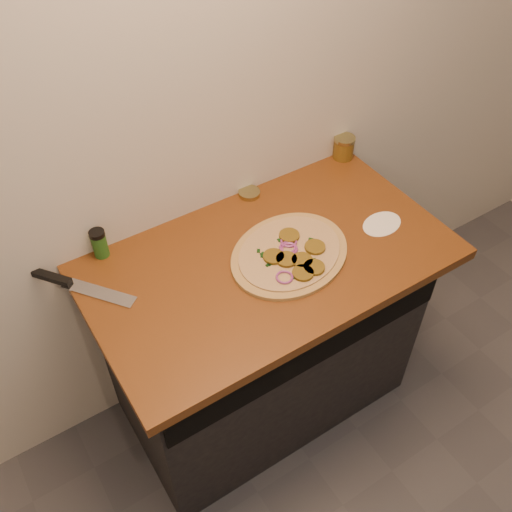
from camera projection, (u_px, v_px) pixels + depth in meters
cabinet at (262, 336)px, 2.22m from camera, size 1.10×0.60×0.86m
countertop at (268, 260)px, 1.88m from camera, size 1.20×0.70×0.04m
pizza at (290, 254)px, 1.86m from camera, size 0.52×0.52×0.03m
chefs_knife at (74, 284)px, 1.77m from camera, size 0.25×0.31×0.02m
mason_jar_lid at (249, 193)px, 2.08m from camera, size 0.10×0.10×0.02m
salsa_jar at (344, 147)px, 2.22m from camera, size 0.08×0.08×0.09m
spice_shaker at (99, 243)px, 1.83m from camera, size 0.05×0.05×0.10m
flour_spill at (382, 224)px, 1.98m from camera, size 0.18×0.18×0.00m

